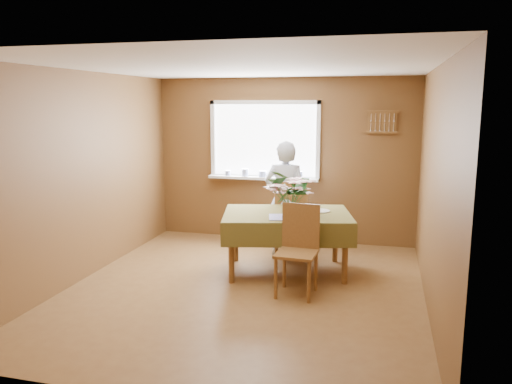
% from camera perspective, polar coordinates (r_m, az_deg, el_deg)
% --- Properties ---
extents(floor, '(4.50, 4.50, 0.00)m').
position_cam_1_polar(floor, '(5.85, -1.37, -11.12)').
color(floor, brown).
rests_on(floor, ground).
extents(ceiling, '(4.50, 4.50, 0.00)m').
position_cam_1_polar(ceiling, '(5.46, -1.49, 14.13)').
color(ceiling, white).
rests_on(ceiling, wall_back).
extents(wall_back, '(4.00, 0.00, 4.00)m').
position_cam_1_polar(wall_back, '(7.69, 3.18, 3.63)').
color(wall_back, brown).
rests_on(wall_back, floor).
extents(wall_front, '(4.00, 0.00, 4.00)m').
position_cam_1_polar(wall_front, '(3.45, -11.74, -4.66)').
color(wall_front, brown).
rests_on(wall_front, floor).
extents(wall_left, '(0.00, 4.50, 4.50)m').
position_cam_1_polar(wall_left, '(6.36, -19.05, 1.72)').
color(wall_left, brown).
rests_on(wall_left, floor).
extents(wall_right, '(0.00, 4.50, 4.50)m').
position_cam_1_polar(wall_right, '(5.34, 19.70, 0.16)').
color(wall_right, brown).
rests_on(wall_right, floor).
extents(window_assembly, '(1.72, 0.20, 1.22)m').
position_cam_1_polar(window_assembly, '(7.69, 0.96, 4.42)').
color(window_assembly, white).
rests_on(window_assembly, wall_back).
extents(spoon_rack, '(0.44, 0.05, 0.33)m').
position_cam_1_polar(spoon_rack, '(7.46, 14.26, 7.76)').
color(spoon_rack, brown).
rests_on(spoon_rack, wall_back).
extents(dining_table, '(1.78, 1.40, 0.77)m').
position_cam_1_polar(dining_table, '(6.27, 3.56, -3.23)').
color(dining_table, brown).
rests_on(dining_table, floor).
extents(chair_far, '(0.56, 0.56, 1.06)m').
position_cam_1_polar(chair_far, '(7.03, 3.92, -2.63)').
color(chair_far, brown).
rests_on(chair_far, floor).
extents(chair_near, '(0.46, 0.46, 1.01)m').
position_cam_1_polar(chair_near, '(5.63, 4.86, -6.13)').
color(chair_near, brown).
rests_on(chair_near, floor).
extents(seated_woman, '(0.60, 0.41, 1.61)m').
position_cam_1_polar(seated_woman, '(6.95, 3.34, -0.76)').
color(seated_woman, white).
rests_on(seated_woman, floor).
extents(flower_bouquet, '(0.57, 0.57, 0.49)m').
position_cam_1_polar(flower_bouquet, '(5.95, 4.02, 0.10)').
color(flower_bouquet, white).
rests_on(flower_bouquet, dining_table).
extents(side_plate, '(0.25, 0.25, 0.01)m').
position_cam_1_polar(side_plate, '(6.38, 7.36, -2.15)').
color(side_plate, white).
rests_on(side_plate, dining_table).
extents(table_knife, '(0.14, 0.17, 0.00)m').
position_cam_1_polar(table_knife, '(6.03, 4.94, -2.81)').
color(table_knife, silver).
rests_on(table_knife, dining_table).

